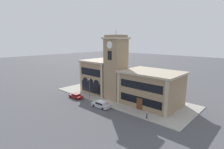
# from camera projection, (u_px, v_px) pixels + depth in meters

# --- Properties ---
(ground_plane) EXTENTS (300.00, 300.00, 0.00)m
(ground_plane) POSITION_uv_depth(u_px,v_px,m) (100.00, 104.00, 42.70)
(ground_plane) COLOR #4C4C51
(sidewalk_kerb) EXTENTS (39.32, 15.15, 0.15)m
(sidewalk_kerb) POSITION_uv_depth(u_px,v_px,m) (120.00, 97.00, 48.14)
(sidewalk_kerb) COLOR #A39E93
(sidewalk_kerb) RESTS_ON ground_plane
(clock_tower) EXTENTS (5.30, 5.30, 17.88)m
(clock_tower) POSITION_uv_depth(u_px,v_px,m) (116.00, 68.00, 45.23)
(clock_tower) COLOR #937A5B
(clock_tower) RESTS_ON ground_plane
(town_hall_left_wing) EXTENTS (10.40, 10.39, 9.62)m
(town_hall_left_wing) POSITION_uv_depth(u_px,v_px,m) (103.00, 76.00, 52.69)
(town_hall_left_wing) COLOR #937A5B
(town_hall_left_wing) RESTS_ON ground_plane
(town_hall_right_wing) EXTENTS (13.76, 10.39, 8.20)m
(town_hall_right_wing) POSITION_uv_depth(u_px,v_px,m) (151.00, 88.00, 41.79)
(town_hall_right_wing) COLOR #937A5B
(town_hall_right_wing) RESTS_ON ground_plane
(parked_car_near) EXTENTS (4.16, 1.85, 1.30)m
(parked_car_near) POSITION_uv_depth(u_px,v_px,m) (76.00, 96.00, 47.00)
(parked_car_near) COLOR maroon
(parked_car_near) RESTS_ON ground_plane
(parked_car_mid) EXTENTS (4.73, 2.03, 1.44)m
(parked_car_mid) POSITION_uv_depth(u_px,v_px,m) (101.00, 104.00, 40.45)
(parked_car_mid) COLOR #B2B7C1
(parked_car_mid) RESTS_ON ground_plane
(street_lamp) EXTENTS (0.36, 0.36, 5.46)m
(street_lamp) POSITION_uv_depth(u_px,v_px,m) (89.00, 85.00, 45.56)
(street_lamp) COLOR #4C4C51
(street_lamp) RESTS_ON sidewalk_kerb
(bollard) EXTENTS (0.18, 0.18, 1.06)m
(bollard) POSITION_uv_depth(u_px,v_px,m) (147.00, 116.00, 34.45)
(bollard) COLOR black
(bollard) RESTS_ON sidewalk_kerb
(fire_hydrant) EXTENTS (0.22, 0.22, 0.87)m
(fire_hydrant) POSITION_uv_depth(u_px,v_px,m) (108.00, 104.00, 41.21)
(fire_hydrant) COLOR red
(fire_hydrant) RESTS_ON sidewalk_kerb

